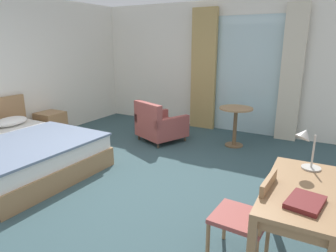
{
  "coord_description": "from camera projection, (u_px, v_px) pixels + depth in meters",
  "views": [
    {
      "loc": [
        2.47,
        -3.07,
        1.88
      ],
      "look_at": [
        0.61,
        0.23,
        0.82
      ],
      "focal_mm": 32.0,
      "sensor_mm": 36.0,
      "label": 1
    }
  ],
  "objects": [
    {
      "name": "desk_chair",
      "position": [
        250.0,
        214.0,
        2.54
      ],
      "size": [
        0.48,
        0.45,
        0.85
      ],
      "color": "#9E4C47",
      "rests_on": "ground"
    },
    {
      "name": "round_cafe_table",
      "position": [
        236.0,
        118.0,
        5.51
      ],
      "size": [
        0.61,
        0.61,
        0.73
      ],
      "color": "#9E754C",
      "rests_on": "ground"
    },
    {
      "name": "nightstand",
      "position": [
        51.0,
        126.0,
        5.99
      ],
      "size": [
        0.46,
        0.47,
        0.55
      ],
      "color": "#9E754C",
      "rests_on": "ground"
    },
    {
      "name": "desk_lamp",
      "position": [
        306.0,
        143.0,
        2.66
      ],
      "size": [
        0.26,
        0.27,
        0.43
      ],
      "color": "#B7B2A8",
      "rests_on": "writing_desk"
    },
    {
      "name": "closed_book",
      "position": [
        305.0,
        202.0,
        2.15
      ],
      "size": [
        0.27,
        0.34,
        0.04
      ],
      "primitive_type": "cube",
      "rotation": [
        0.0,
        0.0,
        -0.17
      ],
      "color": "maroon",
      "rests_on": "writing_desk"
    },
    {
      "name": "bed",
      "position": [
        14.0,
        153.0,
        4.49
      ],
      "size": [
        2.24,
        1.92,
        0.95
      ],
      "color": "#9E754C",
      "rests_on": "ground"
    },
    {
      "name": "ground",
      "position": [
        123.0,
        183.0,
        4.26
      ],
      "size": [
        6.04,
        7.04,
        0.1
      ],
      "primitive_type": "cube",
      "color": "#334C51"
    },
    {
      "name": "armchair_by_window",
      "position": [
        159.0,
        125.0,
        5.85
      ],
      "size": [
        1.0,
        1.01,
        0.8
      ],
      "color": "#9E4C47",
      "rests_on": "ground"
    },
    {
      "name": "curtain_panel_right",
      "position": [
        291.0,
        74.0,
        5.68
      ],
      "size": [
        0.4,
        0.1,
        2.59
      ],
      "primitive_type": "cube",
      "color": "beige",
      "rests_on": "ground"
    },
    {
      "name": "curtain_panel_left",
      "position": [
        204.0,
        70.0,
        6.54
      ],
      "size": [
        0.56,
        0.1,
        2.59
      ],
      "primitive_type": "cube",
      "color": "tan",
      "rests_on": "ground"
    },
    {
      "name": "wall_back",
      "position": [
        211.0,
        66.0,
        6.62
      ],
      "size": [
        5.64,
        0.12,
        2.74
      ],
      "primitive_type": "cube",
      "color": "white",
      "rests_on": "ground"
    },
    {
      "name": "balcony_glass_door",
      "position": [
        245.0,
        76.0,
        6.22
      ],
      "size": [
        1.36,
        0.02,
        2.41
      ],
      "primitive_type": "cube",
      "color": "silver",
      "rests_on": "ground"
    },
    {
      "name": "writing_desk",
      "position": [
        300.0,
        198.0,
        2.44
      ],
      "size": [
        0.57,
        1.21,
        0.76
      ],
      "color": "#9E754C",
      "rests_on": "ground"
    }
  ]
}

